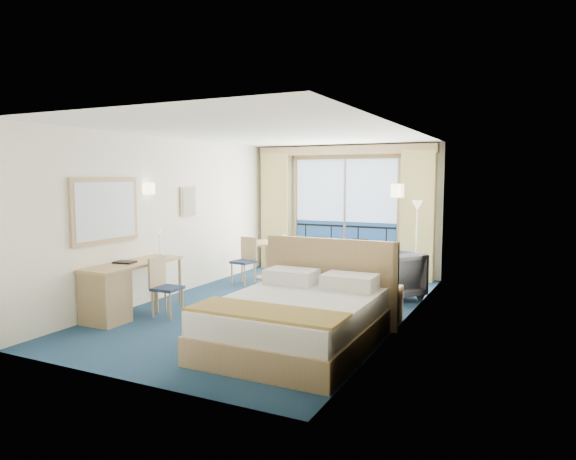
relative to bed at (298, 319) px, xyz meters
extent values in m
plane|color=navy|center=(-1.11, 1.53, -0.33)|extent=(6.50, 6.50, 0.00)
cube|color=white|center=(-1.11, 4.79, 1.02)|extent=(4.00, 0.02, 2.70)
cube|color=white|center=(-1.11, -1.73, 1.02)|extent=(4.00, 0.02, 2.70)
cube|color=white|center=(-3.12, 1.53, 1.02)|extent=(0.02, 6.50, 2.70)
cube|color=white|center=(0.90, 1.53, 1.02)|extent=(0.02, 6.50, 2.70)
cube|color=white|center=(-1.11, 1.53, 2.38)|extent=(4.00, 6.50, 0.02)
cube|color=navy|center=(-1.11, 4.75, 0.23)|extent=(2.20, 0.02, 1.08)
cube|color=#B1C8E9|center=(-1.11, 4.75, 1.43)|extent=(2.20, 0.02, 1.32)
cube|color=brown|center=(-1.11, 4.75, -0.23)|extent=(2.20, 0.02, 0.20)
cube|color=black|center=(-1.11, 4.75, 0.67)|extent=(2.20, 0.02, 0.04)
cube|color=tan|center=(-1.11, 4.75, 2.13)|extent=(2.36, 0.03, 0.12)
cube|color=tan|center=(-2.26, 4.75, 0.87)|extent=(0.06, 0.03, 2.40)
cube|color=tan|center=(0.04, 4.75, 0.87)|extent=(0.06, 0.03, 2.40)
cube|color=silver|center=(-1.11, 4.74, 0.87)|extent=(0.05, 0.02, 2.40)
cube|color=#342317|center=(-0.76, 4.74, 0.07)|extent=(0.35, 0.02, 0.70)
cube|color=#342317|center=(-1.66, 4.74, 0.07)|extent=(0.35, 0.02, 0.70)
cube|color=#342317|center=(-1.16, 4.74, -0.03)|extent=(0.30, 0.02, 0.45)
cube|color=black|center=(-2.01, 4.75, 0.22)|extent=(0.02, 0.01, 0.90)
cube|color=black|center=(-1.41, 4.75, 0.22)|extent=(0.03, 0.01, 0.90)
cube|color=black|center=(-0.81, 4.75, 0.22)|extent=(0.03, 0.01, 0.90)
cube|color=black|center=(-0.21, 4.75, 0.22)|extent=(0.02, 0.01, 0.90)
cube|color=tan|center=(-2.66, 4.60, 0.94)|extent=(0.65, 0.22, 2.55)
cube|color=tan|center=(0.44, 4.60, 0.94)|extent=(0.65, 0.22, 2.55)
cube|color=tan|center=(-1.11, 4.63, 2.25)|extent=(3.80, 0.25, 0.18)
cube|color=tan|center=(-3.09, 0.03, 1.22)|extent=(0.04, 1.25, 0.95)
cube|color=silver|center=(-3.06, 0.03, 1.22)|extent=(0.01, 1.12, 0.82)
cube|color=tan|center=(-3.09, 1.98, 1.27)|extent=(0.03, 0.42, 0.52)
cube|color=gray|center=(-3.07, 1.98, 1.27)|extent=(0.01, 0.34, 0.44)
cylinder|color=#FFEAB2|center=(-3.05, 0.93, 1.52)|extent=(0.18, 0.18, 0.18)
cylinder|color=#FFEAB2|center=(0.83, 1.38, 1.52)|extent=(0.18, 0.18, 0.18)
cube|color=tan|center=(0.00, -0.09, -0.17)|extent=(1.74, 2.17, 0.33)
cube|color=white|center=(0.00, -0.09, 0.13)|extent=(1.67, 2.11, 0.27)
cube|color=#B69A46|center=(0.00, -0.80, 0.28)|extent=(1.72, 0.60, 0.03)
cube|color=white|center=(-0.41, 0.69, 0.36)|extent=(0.67, 0.43, 0.20)
cube|color=white|center=(0.41, 0.69, 0.36)|extent=(0.67, 0.43, 0.20)
cube|color=tan|center=(0.00, 1.05, 0.26)|extent=(1.90, 0.07, 1.20)
cube|color=#A78458|center=(0.68, 1.52, -0.08)|extent=(0.39, 0.37, 0.51)
cube|color=silver|center=(0.63, 1.55, 0.21)|extent=(0.19, 0.16, 0.07)
imported|color=#444853|center=(0.38, 2.92, 0.06)|extent=(1.21, 1.21, 0.80)
cylinder|color=silver|center=(0.51, 4.22, -0.32)|extent=(0.22, 0.22, 0.03)
cylinder|color=silver|center=(0.51, 4.22, 0.42)|extent=(0.02, 0.02, 1.51)
cone|color=white|center=(0.51, 4.22, 1.17)|extent=(0.20, 0.20, 0.18)
cube|color=tan|center=(-2.82, 0.27, 0.42)|extent=(0.57, 1.65, 0.04)
cube|color=#A78458|center=(-2.82, -0.29, 0.03)|extent=(0.54, 0.49, 0.73)
cylinder|color=tan|center=(-3.07, 0.48, 0.03)|extent=(0.05, 0.05, 0.73)
cylinder|color=tan|center=(-2.56, 0.48, 0.03)|extent=(0.05, 0.05, 0.73)
cylinder|color=tan|center=(-3.07, 1.05, 0.03)|extent=(0.05, 0.05, 0.73)
cylinder|color=tan|center=(-2.56, 1.05, 0.03)|extent=(0.05, 0.05, 0.73)
cube|color=#212F4D|center=(-2.27, 0.37, 0.08)|extent=(0.39, 0.39, 0.04)
cube|color=tan|center=(-2.44, 0.36, 0.31)|extent=(0.05, 0.37, 0.44)
cylinder|color=tan|center=(-2.11, 0.23, -0.14)|extent=(0.03, 0.03, 0.40)
cylinder|color=tan|center=(-2.12, 0.53, -0.14)|extent=(0.03, 0.03, 0.40)
cylinder|color=tan|center=(-2.41, 0.21, -0.14)|extent=(0.03, 0.03, 0.40)
cylinder|color=tan|center=(-2.42, 0.51, -0.14)|extent=(0.03, 0.03, 0.40)
cube|color=black|center=(-2.89, 0.18, 0.45)|extent=(0.33, 0.27, 0.03)
cylinder|color=silver|center=(-2.85, 0.92, 0.47)|extent=(0.11, 0.11, 0.02)
cylinder|color=silver|center=(-2.85, 0.92, 0.64)|extent=(0.01, 0.01, 0.36)
cone|color=white|center=(-2.85, 0.92, 0.82)|extent=(0.10, 0.10, 0.09)
cylinder|color=tan|center=(-2.32, 3.54, 0.38)|extent=(0.82, 0.82, 0.04)
cylinder|color=tan|center=(-2.32, 3.54, 0.02)|extent=(0.08, 0.08, 0.71)
cylinder|color=tan|center=(-2.32, 3.54, -0.32)|extent=(0.45, 0.45, 0.03)
cube|color=#212F4D|center=(-1.69, 3.31, 0.10)|extent=(0.43, 0.43, 0.05)
cube|color=tan|center=(-1.87, 3.29, 0.34)|extent=(0.08, 0.39, 0.46)
cylinder|color=tan|center=(-1.51, 3.17, -0.13)|extent=(0.03, 0.03, 0.42)
cylinder|color=tan|center=(-1.55, 3.48, -0.13)|extent=(0.03, 0.03, 0.42)
cylinder|color=tan|center=(-1.83, 3.14, -0.13)|extent=(0.03, 0.03, 0.42)
cylinder|color=tan|center=(-1.86, 3.45, -0.13)|extent=(0.03, 0.03, 0.42)
cube|color=#212F4D|center=(-2.46, 2.83, 0.09)|extent=(0.43, 0.43, 0.05)
cube|color=tan|center=(-2.43, 3.01, 0.32)|extent=(0.38, 0.09, 0.45)
cylinder|color=tan|center=(-2.63, 2.70, -0.13)|extent=(0.03, 0.03, 0.41)
cylinder|color=tan|center=(-2.33, 2.66, -0.13)|extent=(0.03, 0.03, 0.41)
cylinder|color=tan|center=(-2.59, 3.00, -0.13)|extent=(0.03, 0.03, 0.41)
cylinder|color=tan|center=(-2.29, 2.96, -0.13)|extent=(0.03, 0.03, 0.41)
camera|label=1|loc=(2.53, -5.46, 1.69)|focal=32.00mm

